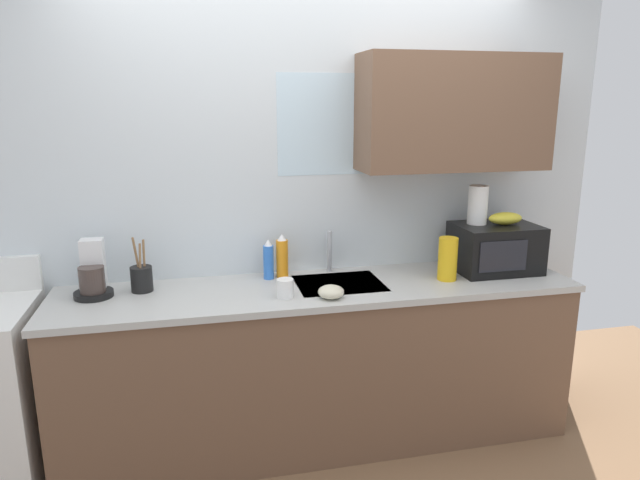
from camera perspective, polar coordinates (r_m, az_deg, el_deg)
The scene contains 13 objects.
kitchen_wall_assembly at distance 3.22m, azimuth 1.38°, elevation 4.98°, with size 3.52×0.42×2.50m.
counter_unit at distance 3.17m, azimuth 0.03°, elevation -12.24°, with size 2.75×0.63×0.90m.
sink_faucet at distance 3.22m, azimuth 0.96°, elevation -1.16°, with size 0.03×0.03×0.24m, color #B2B5BA.
microwave at distance 3.39m, azimuth 17.26°, elevation -0.76°, with size 0.46×0.35×0.27m.
banana_bunch at distance 3.37m, azimuth 18.19°, elevation 2.09°, with size 0.20×0.11×0.07m, color gold.
paper_towel_roll at distance 3.33m, azimuth 15.63°, elevation 3.44°, with size 0.11×0.11×0.22m, color white.
coffee_maker at distance 3.05m, azimuth -21.93°, elevation -3.32°, with size 0.19×0.21×0.28m.
dish_soap_bottle_orange at distance 3.12m, azimuth -3.84°, elevation -1.72°, with size 0.07×0.07×0.25m.
dish_soap_bottle_blue at distance 3.11m, azimuth -5.22°, elevation -2.06°, with size 0.06×0.06×0.22m.
cereal_canister at distance 3.15m, azimuth 12.76°, elevation -1.87°, with size 0.10×0.10×0.24m, color gold.
mug_white at distance 2.82m, azimuth -3.54°, elevation -4.89°, with size 0.08×0.08×0.10m, color white.
utensil_crock at distance 3.04m, azimuth -17.55°, elevation -3.68°, with size 0.11×0.11×0.29m.
small_bowl at distance 2.81m, azimuth 1.12°, elevation -5.25°, with size 0.13×0.13×0.07m, color beige.
Camera 1 is at (-0.63, -2.78, 1.85)m, focal length 31.72 mm.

